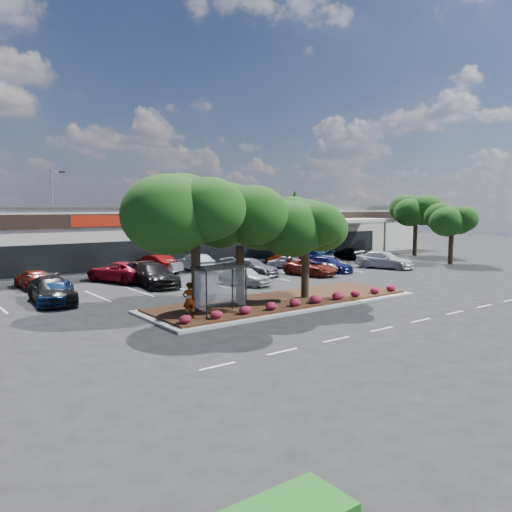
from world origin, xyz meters
TOP-DOWN VIEW (x-y plane):
  - ground at (0.00, 0.00)m, footprint 160.00×160.00m
  - retail_store at (0.06, 33.91)m, footprint 80.40×25.20m
  - landscape_island at (-2.00, 4.00)m, footprint 18.00×6.00m
  - lane_markings at (-0.14, 10.42)m, footprint 33.12×20.06m
  - shrub_row at (-2.00, 1.90)m, footprint 17.00×0.80m
  - bus_shelter at (-7.50, 2.95)m, footprint 2.75×1.55m
  - island_tree_west at (-8.00, 4.50)m, footprint 7.20×7.20m
  - island_tree_mid at (-4.50, 5.20)m, footprint 6.60×6.60m
  - island_tree_east at (-0.50, 3.70)m, footprint 5.80×5.80m
  - tree_east_near at (26.00, 10.00)m, footprint 5.60×5.60m
  - tree_east_far at (31.00, 18.00)m, footprint 6.40×6.40m
  - conifer_north_east at (34.00, 44.00)m, footprint 3.96×3.96m
  - person_waiting at (-9.36, 2.89)m, footprint 0.75×0.56m
  - light_pole at (-9.28, 28.03)m, footprint 1.42×0.69m
  - car_0 at (-13.59, 12.85)m, footprint 2.67×5.75m
  - car_1 at (-13.45, 12.31)m, footprint 3.43×4.87m
  - car_2 at (-5.58, 15.05)m, footprint 2.82×6.07m
  - car_3 at (0.16, 11.27)m, footprint 3.01×4.57m
  - car_4 at (3.72, 15.37)m, footprint 4.10×5.68m
  - car_5 at (8.09, 12.42)m, footprint 3.05×5.24m
  - car_6 at (11.57, 13.61)m, footprint 4.15×5.57m
  - car_7 at (11.03, 13.19)m, footprint 3.28×5.23m
  - car_8 at (17.51, 11.88)m, footprint 3.95×6.04m
  - car_9 at (-13.13, 19.47)m, footprint 2.12×4.79m
  - car_10 at (-6.77, 19.06)m, footprint 4.58×6.39m
  - car_11 at (-2.06, 22.49)m, footprint 2.87×5.30m
  - car_12 at (-1.73, 22.11)m, footprint 3.56×5.32m
  - car_13 at (1.70, 21.53)m, footprint 1.72×4.74m
  - car_14 at (10.23, 18.75)m, footprint 2.58×5.05m
  - car_15 at (9.65, 17.58)m, footprint 2.68×4.19m
  - car_16 at (14.14, 19.20)m, footprint 3.28×5.74m
  - car_17 at (21.25, 19.77)m, footprint 2.56×5.01m

SIDE VIEW (x-z plane):
  - ground at x=0.00m, z-range 0.00..0.00m
  - lane_markings at x=-0.14m, z-range 0.00..0.01m
  - landscape_island at x=-2.00m, z-range -0.01..0.25m
  - shrub_row at x=-2.00m, z-range 0.26..0.76m
  - car_15 at x=9.65m, z-range 0.00..1.33m
  - car_9 at x=-13.13m, z-range 0.00..1.37m
  - car_5 at x=8.09m, z-range 0.00..1.37m
  - car_17 at x=21.25m, z-range 0.00..1.39m
  - car_14 at x=10.23m, z-range 0.00..1.40m
  - car_6 at x=11.57m, z-range 0.00..1.41m
  - car_7 at x=11.03m, z-range 0.00..1.41m
  - car_12 at x=-1.73m, z-range 0.00..1.43m
  - car_3 at x=0.16m, z-range 0.00..1.45m
  - car_4 at x=3.72m, z-range 0.00..1.53m
  - car_1 at x=-13.45m, z-range 0.00..1.54m
  - car_13 at x=1.70m, z-range 0.00..1.55m
  - car_16 at x=14.14m, z-range 0.00..1.57m
  - car_10 at x=-6.77m, z-range 0.00..1.62m
  - car_0 at x=-13.59m, z-range 0.00..1.63m
  - car_8 at x=17.51m, z-range 0.00..1.63m
  - car_11 at x=-2.06m, z-range 0.00..1.66m
  - car_2 at x=-5.58m, z-range 0.00..1.72m
  - person_waiting at x=-9.36m, z-range 0.26..2.14m
  - bus_shelter at x=-7.50m, z-range 1.01..3.60m
  - retail_store at x=0.06m, z-range 0.03..6.28m
  - tree_east_near at x=26.00m, z-range 0.00..6.51m
  - island_tree_east at x=-0.50m, z-range 0.26..6.76m
  - tree_east_far at x=31.00m, z-range 0.00..7.62m
  - island_tree_mid at x=-4.50m, z-range 0.26..7.58m
  - light_pole at x=-9.28m, z-range -0.55..8.87m
  - island_tree_west at x=-8.00m, z-range 0.26..8.15m
  - conifer_north_east at x=34.00m, z-range 0.00..9.00m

